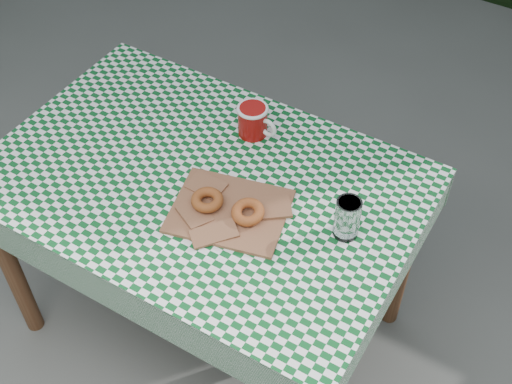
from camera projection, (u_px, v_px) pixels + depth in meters
ground at (167, 349)px, 2.44m from camera, size 60.00×60.00×0.00m
table at (208, 259)px, 2.24m from camera, size 1.24×0.83×0.75m
tablecloth at (201, 180)px, 1.97m from camera, size 1.26×0.85×0.01m
paper_bag at (229, 210)px, 1.87m from camera, size 0.37×0.32×0.02m
bagel_front at (207, 200)px, 1.87m from camera, size 0.10×0.10×0.03m
bagel_back at (248, 212)px, 1.84m from camera, size 0.10×0.10×0.03m
coffee_mug at (253, 120)px, 2.06m from camera, size 0.20×0.20×0.10m
drinking_glass at (347, 218)px, 1.78m from camera, size 0.07×0.07×0.12m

